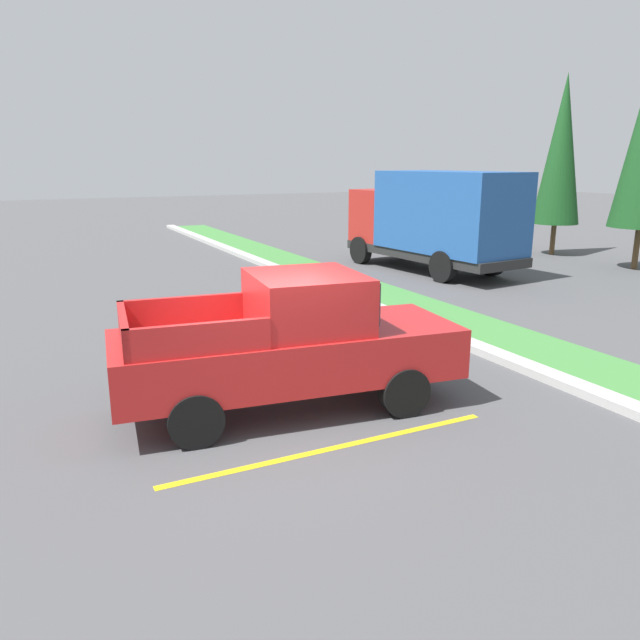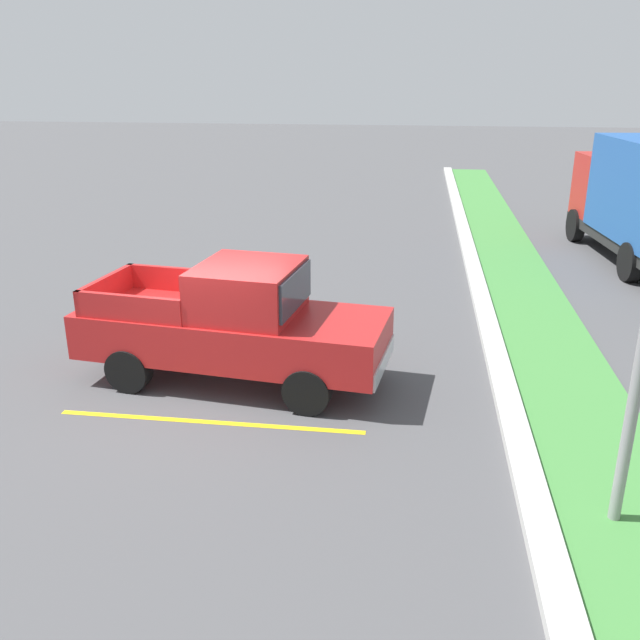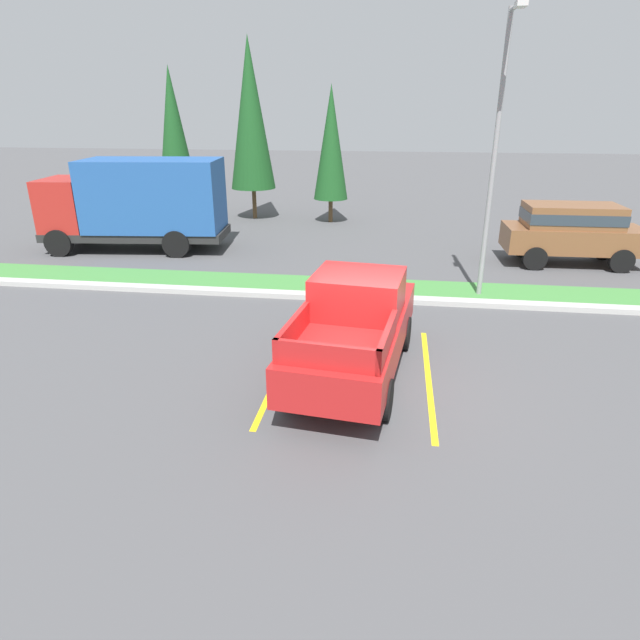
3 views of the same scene
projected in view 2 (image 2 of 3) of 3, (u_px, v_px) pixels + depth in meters
name	position (u px, v px, depth m)	size (l,w,h in m)	color
ground_plane	(207.00, 387.00, 11.68)	(120.00, 120.00, 0.00)	#4C4C4F
parking_line_near	(255.00, 346.00, 13.40)	(0.12, 4.80, 0.01)	yellow
parking_line_far	(210.00, 422.00, 10.52)	(0.12, 4.80, 0.01)	yellow
curb_strip	(508.00, 402.00, 11.01)	(56.00, 0.40, 0.15)	#B2B2AD
grass_median	(579.00, 409.00, 10.88)	(56.00, 1.80, 0.06)	#42843D
pickup_truck_main	(236.00, 324.00, 11.59)	(2.51, 5.41, 2.10)	black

